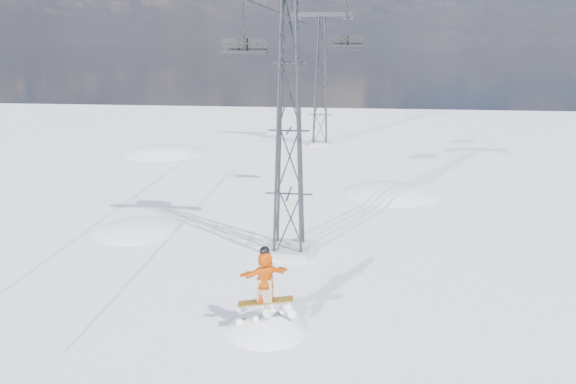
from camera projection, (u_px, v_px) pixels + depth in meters
The scene contains 8 objects.
ground at pixel (232, 356), 15.37m from camera, with size 120.00×120.00×0.00m, color white.
snow_terrain at pixel (236, 298), 38.84m from camera, with size 39.00×37.00×22.00m.
lift_tower_near at pixel (289, 131), 21.36m from camera, with size 5.20×1.80×11.43m.
lift_tower_far at pixel (321, 84), 45.18m from camera, with size 5.20×1.80×11.43m.
haul_cables at pixel (311, 10), 30.80m from camera, with size 4.46×51.00×0.06m.
snowboarder_jump at pixel (268, 371), 17.30m from camera, with size 4.40×4.40×6.97m.
lift_chair_near at pixel (244, 47), 22.51m from camera, with size 2.04×0.59×2.53m.
lift_chair_mid at pixel (346, 42), 28.28m from camera, with size 1.83×0.53×2.27m.
Camera 1 is at (3.18, -13.07, 9.07)m, focal length 32.00 mm.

